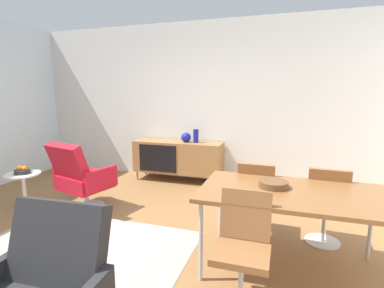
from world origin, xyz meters
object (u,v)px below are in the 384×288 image
sideboard (178,157)px  lounge_chair_red (81,176)px  dining_table (293,196)px  dining_chair_front_left (243,246)px  side_table_round (24,188)px  dining_chair_back_left (257,195)px  vase_sculptural_dark (196,136)px  dining_chair_back_right (326,202)px  fruit_bowl (22,171)px  wooden_bowl_on_table (273,184)px  vase_cobalt (186,137)px

sideboard → lounge_chair_red: bearing=-116.0°
dining_table → lounge_chair_red: size_ratio=1.69×
sideboard → dining_chair_front_left: dining_chair_front_left is taller
dining_table → side_table_round: (-3.39, 0.31, -0.38)m
dining_table → dining_chair_back_left: size_ratio=1.87×
vase_sculptural_dark → dining_chair_back_right: bearing=-41.0°
sideboard → side_table_round: size_ratio=3.08×
side_table_round → fruit_bowl: fruit_bowl is taller
vase_sculptural_dark → dining_chair_front_left: size_ratio=0.27×
dining_table → dining_chair_back_right: bearing=58.2°
dining_table → fruit_bowl: 3.41m
wooden_bowl_on_table → sideboard: bearing=128.7°
wooden_bowl_on_table → dining_chair_back_left: (-0.18, 0.50, -0.30)m
sideboard → dining_chair_back_right: bearing=-36.4°
vase_cobalt → side_table_round: bearing=-130.9°
dining_table → lounge_chair_red: (-2.69, 0.59, -0.23)m
wooden_bowl_on_table → dining_chair_front_left: bearing=-106.3°
dining_chair_back_right → fruit_bowl: size_ratio=4.28×
dining_table → wooden_bowl_on_table: wooden_bowl_on_table is taller
wooden_bowl_on_table → fruit_bowl: 3.24m
dining_chair_back_right → lounge_chair_red: 3.04m
dining_table → dining_chair_back_right: size_ratio=1.87×
dining_chair_back_left → fruit_bowl: size_ratio=4.28×
dining_table → dining_chair_front_left: dining_chair_front_left is taller
wooden_bowl_on_table → dining_chair_front_left: (-0.18, -0.61, -0.30)m
fruit_bowl → wooden_bowl_on_table: bearing=-4.5°
fruit_bowl → dining_chair_front_left: bearing=-15.9°
wooden_bowl_on_table → dining_chair_back_right: 0.78m
dining_chair_front_left → wooden_bowl_on_table: bearing=73.7°
dining_chair_back_left → dining_chair_front_left: same height
side_table_round → fruit_bowl: (0.00, -0.00, 0.23)m
vase_cobalt → lounge_chair_red: 1.91m
dining_chair_back_left → vase_sculptural_dark: bearing=126.1°
dining_table → dining_chair_front_left: size_ratio=1.87×
dining_chair_front_left → dining_chair_back_right: 1.32m
vase_sculptural_dark → lounge_chair_red: (-1.13, -1.63, -0.37)m
sideboard → dining_chair_front_left: 3.18m
dining_table → dining_chair_back_left: (-0.35, 0.56, -0.23)m
dining_chair_back_left → fruit_bowl: bearing=-175.3°
sideboard → lounge_chair_red: (-0.79, -1.63, 0.03)m
dining_table → lounge_chair_red: lounge_chair_red is taller
vase_sculptural_dark → dining_chair_back_right: vase_sculptural_dark is taller
sideboard → side_table_round: 2.42m
vase_cobalt → fruit_bowl: bearing=-130.9°
dining_chair_front_left → dining_chair_back_right: same height
sideboard → vase_sculptural_dark: (0.34, 0.00, 0.40)m
vase_cobalt → sideboard: bearing=-179.3°
vase_cobalt → dining_chair_front_left: bearing=-63.3°
sideboard → dining_chair_back_right: size_ratio=1.87×
sideboard → vase_sculptural_dark: bearing=0.3°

